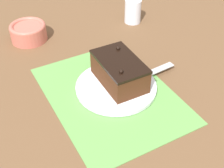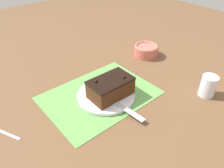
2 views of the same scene
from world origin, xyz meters
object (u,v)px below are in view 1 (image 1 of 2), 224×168
Objects in this scene: serving_knife at (133,80)px; cake_plate at (116,87)px; chocolate_cake at (119,71)px; drinking_glass at (133,11)px; small_bowl at (28,32)px.

cake_plate is at bearing -100.72° from serving_knife.
chocolate_cake reaches higher than drinking_glass.
serving_knife is (-0.01, -0.05, 0.01)m from cake_plate.
serving_knife is 2.54× the size of drinking_glass.
serving_knife is at bearing -154.52° from small_bowl.
chocolate_cake is 0.42m from small_bowl.
small_bowl reaches higher than serving_knife.
drinking_glass is (0.34, -0.21, 0.03)m from serving_knife.
small_bowl is at bearing -158.66° from serving_knife.
serving_knife reaches higher than cake_plate.
cake_plate is 0.05m from serving_knife.
drinking_glass reaches higher than small_bowl.
chocolate_cake is at bearing 142.58° from drinking_glass.
serving_knife is 0.45m from small_bowl.
drinking_glass is at bearing -37.42° from chocolate_cake.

